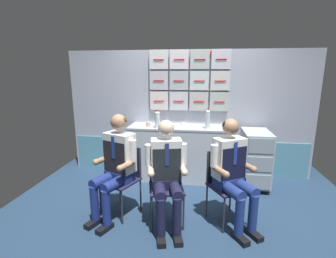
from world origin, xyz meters
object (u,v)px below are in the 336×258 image
water_bottle_clear (208,119)px  folding_chair_by_counter (224,178)px  folding_chair_left (125,172)px  paper_cup_tan (170,126)px  crew_member_left (116,162)px  service_trolley (255,157)px  crew_member_right (167,170)px  crew_member_by_counter (233,169)px  folding_chair_right (166,178)px

water_bottle_clear → folding_chair_by_counter: bearing=-79.0°
folding_chair_left → paper_cup_tan: (0.46, 0.94, 0.42)m
crew_member_left → paper_cup_tan: size_ratio=17.23×
folding_chair_left → service_trolley: bearing=27.8°
paper_cup_tan → crew_member_right: bearing=-84.2°
folding_chair_by_counter → crew_member_by_counter: crew_member_by_counter is taller
folding_chair_by_counter → crew_member_right: bearing=-158.3°
folding_chair_right → crew_member_by_counter: size_ratio=0.67×
folding_chair_left → folding_chair_by_counter: bearing=-0.4°
folding_chair_by_counter → service_trolley: bearing=59.7°
service_trolley → folding_chair_left: size_ratio=1.05×
folding_chair_left → folding_chair_by_counter: same height
crew_member_right → crew_member_by_counter: crew_member_by_counter is taller
crew_member_left → water_bottle_clear: 1.63m
folding_chair_right → paper_cup_tan: (-0.09, 1.06, 0.42)m
service_trolley → paper_cup_tan: bearing=-179.4°
crew_member_right → crew_member_left: bearing=168.8°
service_trolley → crew_member_left: 2.19m
crew_member_by_counter → paper_cup_tan: (-0.87, 1.09, 0.25)m
folding_chair_left → crew_member_left: (-0.06, -0.15, 0.19)m
folding_chair_left → crew_member_right: (0.58, -0.27, 0.16)m
folding_chair_right → water_bottle_clear: (0.51, 1.11, 0.54)m
folding_chair_right → crew_member_right: (0.04, -0.16, 0.16)m
folding_chair_left → crew_member_left: size_ratio=0.66×
crew_member_by_counter → folding_chair_right: bearing=177.7°
water_bottle_clear → crew_member_left: bearing=-134.7°
service_trolley → crew_member_by_counter: bearing=-113.5°
service_trolley → water_bottle_clear: size_ratio=2.82×
folding_chair_by_counter → water_bottle_clear: water_bottle_clear is taller
crew_member_right → folding_chair_by_counter: (0.67, 0.26, -0.16)m
crew_member_left → crew_member_right: size_ratio=1.03×
crew_member_left → paper_cup_tan: 1.23m
crew_member_left → crew_member_by_counter: (1.40, -0.00, -0.02)m
water_bottle_clear → paper_cup_tan: bearing=-175.4°
folding_chair_left → crew_member_by_counter: bearing=-6.3°
crew_member_left → folding_chair_right: 0.64m
service_trolley → water_bottle_clear: 0.96m
service_trolley → folding_chair_left: (-1.81, -0.96, 0.05)m
folding_chair_right → folding_chair_by_counter: bearing=8.6°
folding_chair_right → crew_member_by_counter: bearing=-2.3°
paper_cup_tan → service_trolley: bearing=0.6°
crew_member_by_counter → water_bottle_clear: bearing=103.6°
service_trolley → crew_member_by_counter: size_ratio=0.71×
service_trolley → folding_chair_left: bearing=-152.2°
crew_member_left → paper_cup_tan: bearing=64.2°
crew_member_left → water_bottle_clear: size_ratio=4.07×
folding_chair_by_counter → folding_chair_right: bearing=-171.4°
crew_member_right → paper_cup_tan: bearing=95.8°
paper_cup_tan → water_bottle_clear: bearing=4.6°
crew_member_right → folding_chair_by_counter: size_ratio=1.47×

